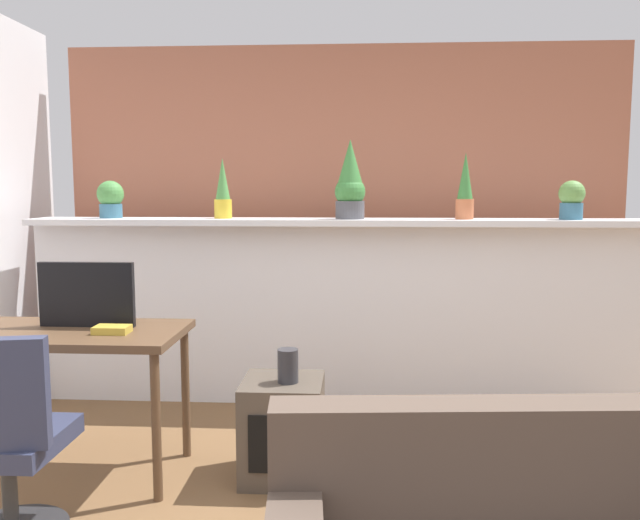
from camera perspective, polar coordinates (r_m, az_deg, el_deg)
name	(u,v)px	position (r m, az deg, el deg)	size (l,w,h in m)	color
divider_wall	(341,314)	(4.29, 1.88, -4.90)	(4.13, 0.16, 1.21)	silver
plant_shelf	(341,222)	(4.17, 1.89, 3.45)	(4.13, 0.37, 0.04)	silver
brick_wall_behind	(343,215)	(4.81, 2.10, 4.06)	(4.13, 0.10, 2.50)	#AD664C
potted_plant_0	(111,199)	(4.52, -18.35, 5.27)	(0.18, 0.18, 0.25)	#386B84
potted_plant_1	(223,191)	(4.28, -8.75, 6.16)	(0.12, 0.12, 0.40)	gold
potted_plant_2	(350,183)	(4.16, 2.73, 6.91)	(0.20, 0.20, 0.52)	#4C4C51
potted_plant_3	(465,188)	(4.23, 12.94, 6.32)	(0.12, 0.12, 0.43)	#C66B42
potted_plant_4	(572,199)	(4.38, 21.72, 5.10)	(0.16, 0.16, 0.25)	#386B84
desk	(72,346)	(3.42, -21.43, -7.25)	(1.10, 0.60, 0.75)	brown
tv_monitor	(87,295)	(3.43, -20.27, -2.93)	(0.49, 0.04, 0.33)	black
office_chair	(3,461)	(2.88, -26.68, -15.90)	(0.48, 0.48, 0.91)	#262628
side_cube_shelf	(283,429)	(3.29, -3.38, -14.96)	(0.40, 0.41, 0.50)	#4C4238
vase_on_shelf	(288,366)	(3.16, -2.91, -9.49)	(0.10, 0.10, 0.17)	#2D2D33
book_on_desk	(112,330)	(3.26, -18.23, -5.97)	(0.17, 0.11, 0.04)	gold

